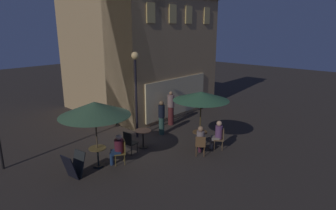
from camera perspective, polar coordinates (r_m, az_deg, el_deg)
The scene contains 18 objects.
ground_plane at distance 13.08m, azimuth -6.96°, elevation -7.52°, with size 60.00×60.00×0.00m, color #312923.
cafe_building at distance 16.86m, azimuth -6.09°, elevation 11.07°, with size 7.15×7.06×7.69m.
street_lamp_near_corner at distance 12.95m, azimuth -6.49°, elevation 5.69°, with size 0.35×0.35×4.01m.
menu_sandwich_board at distance 10.51m, azimuth -18.29°, elevation -11.40°, with size 0.71×0.63×0.89m.
cafe_table_0 at distance 12.37m, azimuth 6.38°, elevation -6.39°, with size 0.63×0.63×0.74m.
cafe_table_1 at distance 11.02m, azimuth -13.86°, elevation -9.45°, with size 0.64×0.64×0.75m.
cafe_table_2 at distance 12.37m, azimuth -5.01°, elevation -6.05°, with size 0.70×0.70×0.78m.
patio_umbrella_0 at distance 11.83m, azimuth 6.64°, elevation 1.75°, with size 2.33×2.33×2.49m.
patio_umbrella_1 at distance 10.43m, azimuth -14.46°, elevation -0.76°, with size 2.56×2.56×2.51m.
cafe_chair_0 at distance 11.61m, azimuth 6.49°, elevation -7.75°, with size 0.56×0.56×0.86m.
cafe_chair_1 at distance 12.34m, azimuth 10.53°, elevation -6.31°, with size 0.58×0.58×0.94m.
cafe_chair_2 at distance 11.05m, azimuth -9.20°, elevation -8.85°, with size 0.59×0.59×0.96m.
cafe_chair_3 at distance 11.81m, azimuth -7.76°, elevation -7.18°, with size 0.47×0.47×0.96m.
patron_seated_0 at distance 11.67m, azimuth 6.49°, elevation -6.65°, with size 0.51×0.48×1.24m.
patron_seated_1 at distance 12.28m, azimuth 9.85°, elevation -5.58°, with size 0.45×0.50×1.27m.
patron_seated_2 at distance 10.99m, azimuth -10.03°, elevation -8.33°, with size 0.54×0.49×1.20m.
patron_standing_3 at distance 15.08m, azimuth 0.58°, elevation -0.61°, with size 0.36×0.36×1.83m.
patron_standing_4 at distance 13.72m, azimuth -1.30°, elevation -2.51°, with size 0.31×0.31×1.68m.
Camera 1 is at (-7.87, -9.16, 5.02)m, focal length 30.49 mm.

